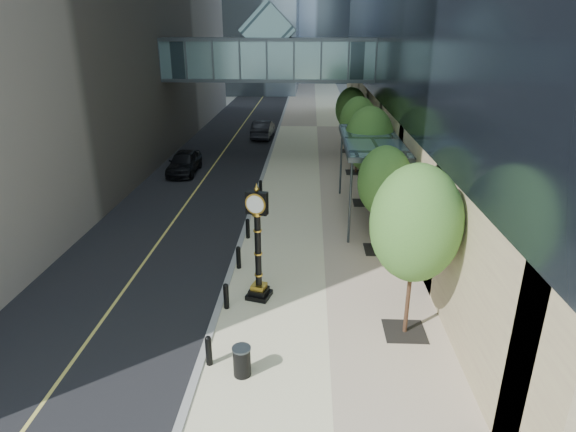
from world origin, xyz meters
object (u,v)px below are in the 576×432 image
at_px(trash_bin, 242,362).
at_px(pedestrian, 381,214).
at_px(street_clock, 258,252).
at_px(car_far, 263,129).
at_px(car_near, 184,162).

height_order(trash_bin, pedestrian, pedestrian).
height_order(street_clock, car_far, street_clock).
relative_size(street_clock, pedestrian, 2.96).
height_order(street_clock, trash_bin, street_clock).
relative_size(street_clock, car_near, 0.94).
relative_size(trash_bin, car_far, 0.18).
xyz_separation_m(car_near, car_far, (4.46, 12.37, 0.01)).
distance_m(trash_bin, car_near, 22.51).
bearing_deg(street_clock, trash_bin, -74.52).
height_order(car_near, car_far, car_far).
height_order(trash_bin, car_near, car_near).
distance_m(street_clock, trash_bin, 4.70).
xyz_separation_m(street_clock, car_far, (-2.62, 29.29, -1.15)).
relative_size(trash_bin, pedestrian, 0.60).
distance_m(pedestrian, car_far, 23.57).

